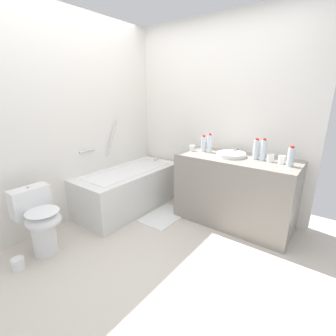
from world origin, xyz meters
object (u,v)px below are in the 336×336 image
drinking_glass_1 (270,158)px  water_bottle_3 (204,144)px  water_bottle_4 (210,144)px  drinking_glass_0 (192,148)px  sink_faucet (237,151)px  bathtub (130,187)px  drinking_glass_2 (282,160)px  sink_basin (231,155)px  toilet (40,220)px  bath_mat (165,216)px  water_bottle_2 (256,149)px  toilet_paper_roll (18,264)px  water_bottle_0 (291,157)px  water_bottle_1 (263,150)px

drinking_glass_1 → water_bottle_3: bearing=89.6°
water_bottle_4 → drinking_glass_1: water_bottle_4 is taller
water_bottle_3 → water_bottle_4: (-0.00, -0.09, 0.02)m
water_bottle_3 → drinking_glass_0: (-0.08, 0.12, -0.06)m
sink_faucet → water_bottle_3: size_ratio=0.72×
bathtub → water_bottle_3: bearing=-59.8°
water_bottle_4 → drinking_glass_2: (-0.01, -0.86, -0.07)m
sink_basin → sink_faucet: sink_faucet is taller
toilet → bath_mat: toilet is taller
water_bottle_4 → drinking_glass_0: (-0.07, 0.21, -0.08)m
water_bottle_2 → toilet_paper_roll: (-2.08, 1.44, -0.91)m
water_bottle_0 → water_bottle_4: bearing=86.6°
drinking_glass_2 → water_bottle_0: bearing=-119.2°
sink_basin → bath_mat: 1.18m
sink_faucet → bathtub: bearing=117.6°
water_bottle_3 → drinking_glass_0: water_bottle_3 is taller
sink_faucet → water_bottle_2: (-0.14, -0.27, 0.08)m
water_bottle_1 → bathtub: bearing=107.6°
water_bottle_1 → bath_mat: size_ratio=0.38×
water_bottle_0 → toilet_paper_roll: size_ratio=1.88×
bathtub → water_bottle_2: bearing=-71.2°
water_bottle_2 → water_bottle_3: (-0.02, 0.67, -0.02)m
bathtub → drinking_glass_0: bearing=-60.0°
drinking_glass_1 → water_bottle_4: bearing=89.9°
toilet → drinking_glass_0: 1.92m
sink_faucet → drinking_glass_1: 0.47m
sink_basin → bathtub: bearing=110.2°
water_bottle_4 → drinking_glass_2: water_bottle_4 is taller
toilet → bath_mat: (1.34, -0.54, -0.37)m
drinking_glass_0 → toilet: bearing=157.5°
water_bottle_2 → drinking_glass_2: (-0.02, -0.29, -0.07)m
drinking_glass_1 → drinking_glass_2: 0.12m
water_bottle_4 → water_bottle_1: bearing=-89.3°
sink_basin → drinking_glass_0: size_ratio=4.53×
water_bottle_0 → water_bottle_2: water_bottle_2 is taller
toilet → drinking_glass_0: (1.71, -0.71, 0.52)m
water_bottle_0 → drinking_glass_0: (-0.02, 1.17, -0.06)m
water_bottle_4 → toilet_paper_roll: size_ratio=2.13×
water_bottle_2 → water_bottle_3: 0.67m
water_bottle_3 → bath_mat: (-0.45, 0.29, -0.94)m
toilet_paper_roll → drinking_glass_2: bearing=-40.0°
bath_mat → toilet_paper_roll: bearing=163.5°
sink_faucet → bath_mat: 1.26m
water_bottle_0 → water_bottle_1: 0.30m
toilet → drinking_glass_1: 2.49m
bathtub → toilet: bearing=-178.0°
water_bottle_1 → drinking_glass_2: size_ratio=2.94×
water_bottle_0 → bath_mat: size_ratio=0.33×
water_bottle_4 → toilet_paper_roll: (-2.06, 0.86, -0.91)m
sink_basin → drinking_glass_0: (-0.03, 0.52, 0.01)m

